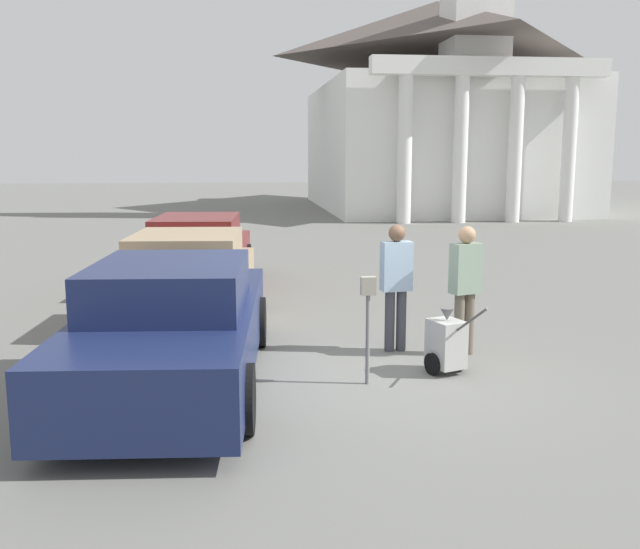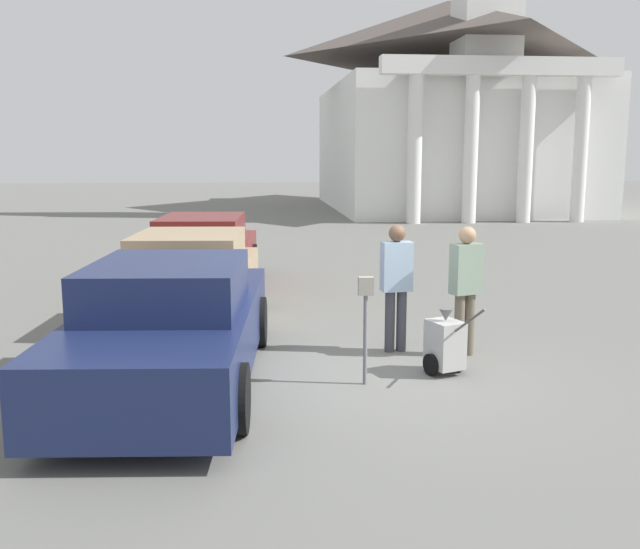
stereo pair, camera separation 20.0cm
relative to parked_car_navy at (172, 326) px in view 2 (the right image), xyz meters
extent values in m
plane|color=slate|center=(2.44, 0.05, -0.71)|extent=(120.00, 120.00, 0.00)
cube|color=#19234C|center=(0.00, 0.04, -0.12)|extent=(2.33, 5.40, 0.78)
cube|color=#19234C|center=(-0.01, -0.17, 0.54)|extent=(1.86, 2.34, 0.54)
cylinder|color=black|center=(-0.82, 1.74, -0.35)|extent=(0.23, 0.73, 0.72)
cylinder|color=black|center=(1.07, 1.60, -0.35)|extent=(0.23, 0.73, 0.72)
cylinder|color=black|center=(-1.07, -1.52, -0.35)|extent=(0.23, 0.73, 0.72)
cylinder|color=black|center=(0.82, -1.66, -0.35)|extent=(0.23, 0.73, 0.72)
cube|color=tan|center=(0.00, 2.89, -0.12)|extent=(2.17, 4.82, 0.79)
cube|color=tan|center=(-0.01, 2.71, 0.55)|extent=(1.75, 2.09, 0.56)
cylinder|color=black|center=(-0.78, 4.41, -0.36)|extent=(0.23, 0.71, 0.70)
cylinder|color=black|center=(1.00, 4.28, -0.36)|extent=(0.23, 0.71, 0.70)
cylinder|color=black|center=(-1.00, 1.51, -0.36)|extent=(0.23, 0.71, 0.70)
cylinder|color=black|center=(0.78, 1.37, -0.36)|extent=(0.23, 0.71, 0.70)
cube|color=maroon|center=(0.00, 5.97, -0.13)|extent=(2.17, 5.41, 0.75)
cube|color=maroon|center=(-0.01, 5.76, 0.53)|extent=(1.72, 2.33, 0.58)
cylinder|color=black|center=(-0.74, 7.67, -0.34)|extent=(0.24, 0.75, 0.74)
cylinder|color=black|center=(0.99, 7.54, -0.34)|extent=(0.24, 0.75, 0.74)
cylinder|color=black|center=(-0.99, 4.40, -0.34)|extent=(0.24, 0.75, 0.74)
cylinder|color=black|center=(0.74, 4.27, -0.34)|extent=(0.24, 0.75, 0.74)
cylinder|color=slate|center=(2.31, -0.27, -0.16)|extent=(0.05, 0.05, 1.10)
cube|color=gray|center=(2.31, -0.27, 0.50)|extent=(0.18, 0.09, 0.22)
cylinder|color=#3F3F47|center=(3.05, 1.14, -0.28)|extent=(0.14, 0.14, 0.87)
cylinder|color=#3F3F47|center=(2.89, 1.12, -0.28)|extent=(0.14, 0.14, 0.87)
cube|color=#99B2CC|center=(2.97, 1.13, 0.50)|extent=(0.44, 0.26, 0.69)
sphere|color=brown|center=(2.97, 1.13, 0.97)|extent=(0.24, 0.24, 0.24)
cylinder|color=#665B4C|center=(3.95, 0.86, -0.28)|extent=(0.14, 0.14, 0.87)
cylinder|color=#665B4C|center=(3.79, 0.80, -0.28)|extent=(0.14, 0.14, 0.87)
cube|color=gray|center=(3.87, 0.83, 0.50)|extent=(0.47, 0.34, 0.69)
sphere|color=tan|center=(3.87, 0.83, 0.97)|extent=(0.24, 0.24, 0.24)
cube|color=#B2B2AD|center=(3.38, 0.05, -0.33)|extent=(0.49, 0.54, 0.60)
cone|color=#59595B|center=(3.38, 0.05, 0.05)|extent=(0.18, 0.18, 0.16)
cylinder|color=#4C4C4C|center=(3.54, -0.39, 0.07)|extent=(0.23, 0.57, 0.43)
cylinder|color=black|center=(3.19, -0.02, -0.57)|extent=(0.14, 0.28, 0.28)
cylinder|color=black|center=(3.58, 0.13, -0.57)|extent=(0.14, 0.28, 0.28)
cube|color=white|center=(10.79, 27.38, 2.31)|extent=(11.28, 14.88, 6.05)
pyramid|color=#564C47|center=(10.79, 27.38, 8.06)|extent=(11.50, 15.18, 2.72)
cylinder|color=white|center=(7.40, 19.33, 2.16)|extent=(0.56, 0.56, 5.75)
cylinder|color=white|center=(9.66, 19.33, 2.16)|extent=(0.56, 0.56, 5.75)
cylinder|color=white|center=(11.91, 19.33, 2.16)|extent=(0.56, 0.56, 5.75)
cylinder|color=white|center=(14.17, 19.33, 2.16)|extent=(0.56, 0.56, 5.75)
cube|color=white|center=(10.79, 19.33, 5.39)|extent=(9.59, 0.70, 0.70)
camera|label=1|loc=(0.77, -8.45, 2.06)|focal=40.00mm
camera|label=2|loc=(0.97, -8.47, 2.06)|focal=40.00mm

